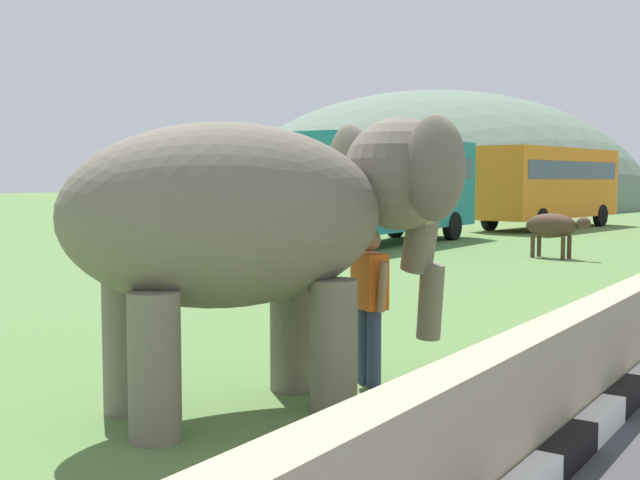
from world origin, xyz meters
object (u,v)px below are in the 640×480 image
(person_handler, at_px, (369,298))
(bus_orange, at_px, (548,181))
(elephant, at_px, (266,218))
(bus_teal, at_px, (381,182))
(cow_near, at_px, (553,227))

(person_handler, height_order, bus_orange, bus_orange)
(elephant, height_order, bus_orange, bus_orange)
(elephant, bearing_deg, bus_orange, 13.16)
(person_handler, bearing_deg, bus_teal, 29.38)
(cow_near, bearing_deg, elephant, -171.70)
(cow_near, bearing_deg, person_handler, -169.43)
(elephant, relative_size, bus_teal, 0.42)
(person_handler, height_order, bus_teal, bus_teal)
(person_handler, xyz_separation_m, bus_teal, (15.74, 8.86, 1.16))
(elephant, xyz_separation_m, bus_teal, (16.97, 8.45, 0.28))
(bus_orange, bearing_deg, elephant, -166.84)
(cow_near, bearing_deg, bus_teal, 77.57)
(elephant, relative_size, person_handler, 2.40)
(bus_teal, height_order, bus_orange, same)
(elephant, bearing_deg, bus_teal, 26.48)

